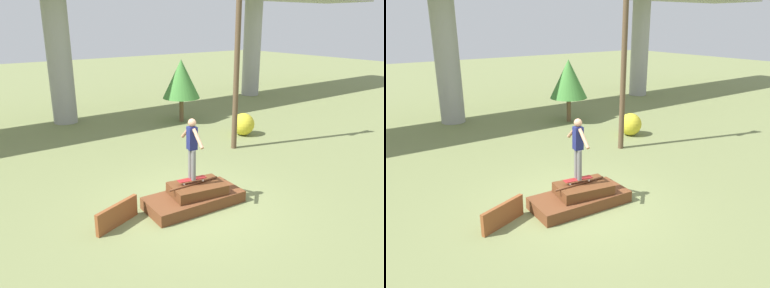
% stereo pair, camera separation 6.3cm
% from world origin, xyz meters
% --- Properties ---
extents(ground_plane, '(80.00, 80.00, 0.00)m').
position_xyz_m(ground_plane, '(0.00, 0.00, 0.00)').
color(ground_plane, olive).
extents(scrap_pile, '(2.61, 1.31, 0.64)m').
position_xyz_m(scrap_pile, '(0.03, -0.00, 0.24)').
color(scrap_pile, brown).
rests_on(scrap_pile, ground_plane).
extents(scrap_plank_loose, '(1.25, 0.56, 0.55)m').
position_xyz_m(scrap_plank_loose, '(-2.07, 0.22, 0.27)').
color(scrap_plank_loose, brown).
rests_on(scrap_plank_loose, ground_plane).
extents(skateboard, '(0.79, 0.32, 0.09)m').
position_xyz_m(skateboard, '(-0.01, 0.07, 0.71)').
color(skateboard, maroon).
rests_on(skateboard, scrap_pile).
extents(skater, '(0.27, 1.15, 1.61)m').
position_xyz_m(skater, '(-0.01, 0.07, 1.65)').
color(skater, slate).
rests_on(skater, skateboard).
extents(utility_pole, '(1.30, 0.20, 7.43)m').
position_xyz_m(utility_pole, '(3.97, 2.88, 3.84)').
color(utility_pole, brown).
rests_on(utility_pole, ground_plane).
extents(tree_behind_left, '(1.75, 1.75, 2.94)m').
position_xyz_m(tree_behind_left, '(4.59, 7.34, 2.03)').
color(tree_behind_left, brown).
rests_on(tree_behind_left, ground_plane).
extents(bush_yellow_flowering, '(0.94, 0.94, 0.94)m').
position_xyz_m(bush_yellow_flowering, '(5.44, 3.95, 0.47)').
color(bush_yellow_flowering, gold).
rests_on(bush_yellow_flowering, ground_plane).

